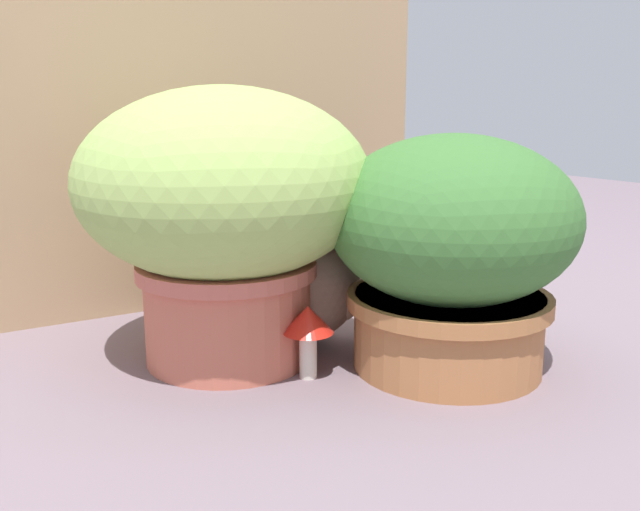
% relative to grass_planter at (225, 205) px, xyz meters
% --- Properties ---
extents(ground_plane, '(6.00, 6.00, 0.00)m').
position_rel_grass_planter_xyz_m(ground_plane, '(0.09, -0.17, -0.27)').
color(ground_plane, slate).
extents(cardboard_backdrop, '(1.16, 0.03, 0.76)m').
position_rel_grass_planter_xyz_m(cardboard_backdrop, '(0.06, 0.36, 0.11)').
color(cardboard_backdrop, tan).
rests_on(cardboard_backdrop, ground).
extents(grass_planter, '(0.49, 0.49, 0.46)m').
position_rel_grass_planter_xyz_m(grass_planter, '(0.00, 0.00, 0.00)').
color(grass_planter, '#C36650').
rests_on(grass_planter, ground).
extents(leafy_planter, '(0.41, 0.41, 0.39)m').
position_rel_grass_planter_xyz_m(leafy_planter, '(0.30, -0.22, -0.06)').
color(leafy_planter, '#AB6C40').
rests_on(leafy_planter, ground).
extents(cat, '(0.34, 0.30, 0.32)m').
position_rel_grass_planter_xyz_m(cat, '(0.14, 0.01, -0.15)').
color(cat, '#A2806D').
rests_on(cat, ground).
extents(mushroom_ornament_red, '(0.08, 0.08, 0.12)m').
position_rel_grass_planter_xyz_m(mushroom_ornament_red, '(0.07, -0.15, -0.18)').
color(mushroom_ornament_red, beige).
rests_on(mushroom_ornament_red, ground).
extents(mushroom_ornament_pink, '(0.11, 0.11, 0.14)m').
position_rel_grass_planter_xyz_m(mushroom_ornament_pink, '(0.08, -0.06, -0.17)').
color(mushroom_ornament_pink, '#ECE2C5').
rests_on(mushroom_ornament_pink, ground).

